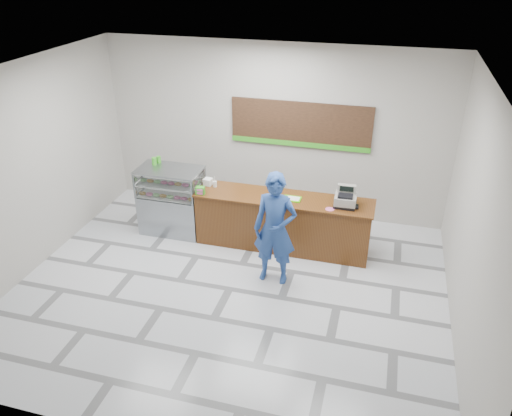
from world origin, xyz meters
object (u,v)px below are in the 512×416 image
(cash_register, at_px, (345,199))
(customer, at_px, (275,229))
(display_case, at_px, (172,200))
(serving_tray, at_px, (292,199))
(sales_counter, at_px, (283,222))

(cash_register, bearing_deg, customer, -135.95)
(display_case, xyz_separation_m, serving_tray, (2.38, -0.03, 0.36))
(customer, bearing_deg, cash_register, 46.83)
(cash_register, distance_m, customer, 1.46)
(sales_counter, distance_m, cash_register, 1.28)
(customer, bearing_deg, serving_tray, 87.26)
(serving_tray, distance_m, customer, 1.03)
(display_case, xyz_separation_m, cash_register, (3.33, -0.02, 0.48))
(serving_tray, bearing_deg, sales_counter, 171.25)
(sales_counter, height_order, customer, customer)
(display_case, distance_m, customer, 2.56)
(sales_counter, bearing_deg, customer, -84.79)
(display_case, relative_size, cash_register, 3.32)
(cash_register, distance_m, serving_tray, 0.95)
(sales_counter, bearing_deg, display_case, -179.99)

